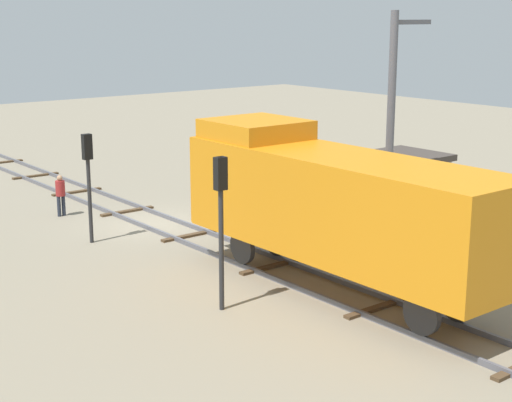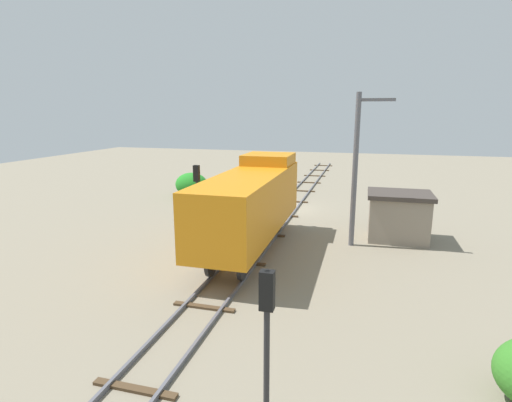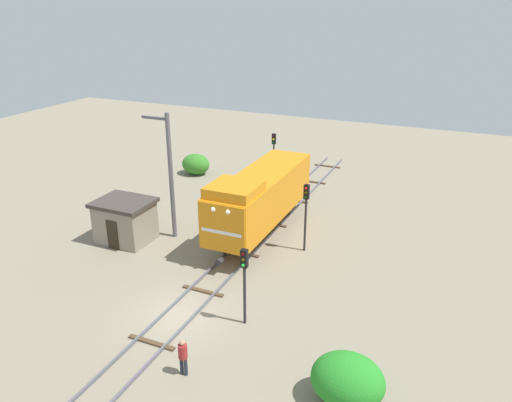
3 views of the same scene
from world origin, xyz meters
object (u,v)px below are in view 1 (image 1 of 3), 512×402
Objects in this scene: catenary_mast at (392,124)px; relay_hut at (397,188)px; traffic_signal_near at (88,167)px; traffic_signal_mid at (221,205)px; worker_near_track at (60,192)px; locomotive at (335,201)px.

relay_hut is (-2.44, -1.75, -2.94)m from catenary_mast.
traffic_signal_mid is (0.20, 8.27, 0.24)m from traffic_signal_near.
traffic_signal_mid is at bearing 88.61° from traffic_signal_near.
traffic_signal_mid is 8.70m from catenary_mast.
traffic_signal_near is 0.48× the size of catenary_mast.
traffic_signal_near is 2.32× the size of worker_near_track.
worker_near_track is at bearing -42.91° from relay_hut.
locomotive is 5.84m from catenary_mast.
traffic_signal_near is 10.77m from catenary_mast.
locomotive is 3.31× the size of relay_hut.
traffic_signal_near reaches higher than relay_hut.
catenary_mast is (-8.46, -1.53, 1.33)m from traffic_signal_mid.
catenary_mast is at bearing -169.73° from traffic_signal_mid.
worker_near_track is 13.67m from catenary_mast.
locomotive is 8.71m from relay_hut.
catenary_mast is (-5.06, -2.46, 1.56)m from locomotive.
relay_hut is at bearing 155.04° from traffic_signal_near.
locomotive is 2.68× the size of traffic_signal_mid.
relay_hut is (-10.90, -3.28, -1.61)m from traffic_signal_mid.
catenary_mast reaches higher than traffic_signal_mid.
locomotive is 13.75m from worker_near_track.
locomotive is at bearing 29.33° from relay_hut.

